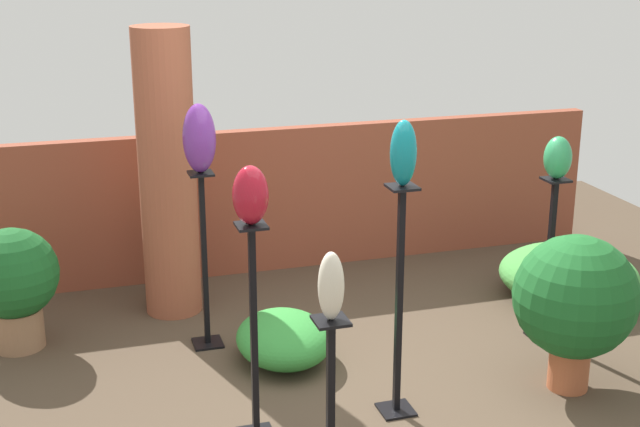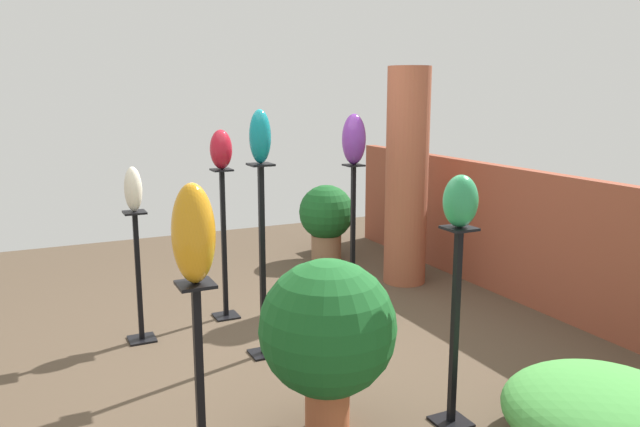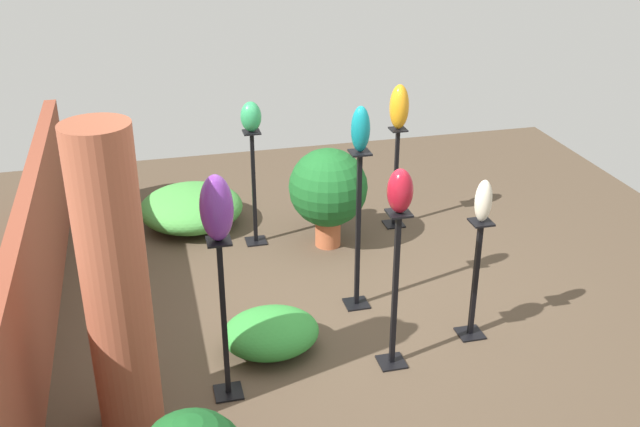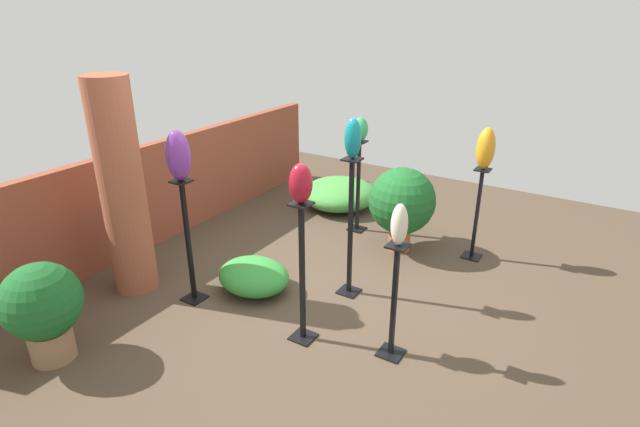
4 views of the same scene
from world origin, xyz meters
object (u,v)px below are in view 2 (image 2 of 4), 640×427
Objects in this scene: art_vase_violet at (354,139)px; potted_plant_walkway_edge at (326,216)px; pedestal_ruby at (224,251)px; art_vase_ruby at (221,149)px; art_vase_amber at (193,233)px; pedestal_violet at (353,236)px; art_vase_jade at (461,201)px; brick_pillar at (407,177)px; potted_plant_near_pillar at (328,331)px; pedestal_amber at (200,403)px; pedestal_jade at (454,336)px; art_vase_teal at (260,136)px; pedestal_ivory at (139,283)px; pedestal_teal at (263,269)px; art_vase_ivory at (133,189)px.

art_vase_violet is 0.53× the size of potted_plant_walkway_edge.
pedestal_ruby is 1.48× the size of potted_plant_walkway_edge.
art_vase_ruby is at bearing -50.54° from potted_plant_walkway_edge.
art_vase_amber is 1.41× the size of art_vase_ruby.
art_vase_jade is (2.27, -0.58, 0.74)m from pedestal_violet.
art_vase_violet reaches higher than pedestal_ruby.
potted_plant_near_pillar is at bearing -41.41° from brick_pillar.
art_vase_violet is at bearing 138.56° from pedestal_amber.
art_vase_violet is 0.46× the size of potted_plant_near_pillar.
art_vase_jade is (0.00, -0.00, 0.77)m from pedestal_jade.
art_vase_amber is at bearing -19.48° from pedestal_ruby.
art_vase_jade reaches higher than pedestal_violet.
brick_pillar reaches higher than pedestal_jade.
art_vase_teal is 0.87m from art_vase_ruby.
art_vase_teal reaches higher than pedestal_ivory.
potted_plant_near_pillar is at bearing -25.88° from potted_plant_walkway_edge.
art_vase_violet is (-0.26, 1.98, 1.00)m from pedestal_ivory.
pedestal_teal is 1.11× the size of pedestal_ruby.
pedestal_jade is 2.56× the size of art_vase_violet.
potted_plant_near_pillar is at bearing -108.59° from art_vase_jade.
pedestal_jade is 3.65× the size of art_vase_ruby.
art_vase_ivory is at bearing -56.91° from potted_plant_walkway_edge.
potted_plant_near_pillar is at bearing -31.67° from art_vase_violet.
potted_plant_walkway_edge is at bearing -163.35° from brick_pillar.
pedestal_violet is 3.70× the size of art_vase_ivory.
pedestal_ruby is 2.49m from art_vase_amber.
pedestal_amber is 1.68m from art_vase_jade.
pedestal_teal reaches higher than pedestal_amber.
pedestal_violet is at bearing 138.56° from art_vase_amber.
pedestal_jade is at bearing -27.28° from brick_pillar.
pedestal_jade is at bearing -14.56° from potted_plant_walkway_edge.
pedestal_ruby is at bearing -163.34° from art_vase_jade.
pedestal_amber is 3.08m from pedestal_violet.
potted_plant_walkway_edge is at bearing 165.44° from art_vase_jade.
art_vase_amber reaches higher than art_vase_ivory.
brick_pillar is 6.64× the size of art_vase_ruby.
art_vase_violet reaches higher than art_vase_amber.
pedestal_violet reaches higher than pedestal_jade.
potted_plant_walkway_edge is (-1.30, 1.58, -0.93)m from art_vase_ruby.
art_vase_teal is (-1.40, 0.82, 1.10)m from pedestal_amber.
brick_pillar is 0.79m from art_vase_violet.
pedestal_violet is 1.24× the size of potted_plant_near_pillar.
art_vase_ivory reaches higher than pedestal_ruby.
art_vase_ivory is at bearing 178.19° from art_vase_amber.
art_vase_violet is 1.60m from potted_plant_walkway_edge.
pedestal_violet is 1.83m from art_vase_teal.
pedestal_violet is at bearing 97.61° from pedestal_ivory.
brick_pillar is 1.67× the size of pedestal_ruby.
art_vase_violet is at bearing 138.56° from art_vase_amber.
brick_pillar reaches higher than pedestal_amber.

